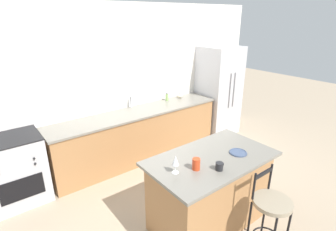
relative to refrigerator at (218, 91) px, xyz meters
name	(u,v)px	position (x,y,z in m)	size (l,w,h in m)	color
ground_plane	(150,165)	(-2.01, -0.32, -0.95)	(18.00, 18.00, 0.00)	tan
wall_back	(127,83)	(-2.01, 0.38, 0.40)	(6.00, 0.07, 2.70)	silver
back_counter	(138,134)	(-2.01, 0.06, -0.49)	(3.16, 0.68, 0.91)	#A87547
sink_faucet	(131,101)	(-2.01, 0.26, 0.10)	(0.02, 0.13, 0.22)	#ADAFB5
kitchen_island	(210,190)	(-2.17, -1.89, -0.47)	(1.53, 0.87, 0.94)	#A87547
refrigerator	(218,91)	(0.00, 0.00, 0.00)	(0.79, 0.75, 1.90)	#BCBCC1
oven_range	(16,170)	(-3.99, 0.04, -0.46)	(0.74, 0.66, 0.98)	#B7B7BC
bar_stool_near	(270,211)	(-2.01, -2.61, -0.38)	(0.40, 0.40, 1.01)	black
dinner_plate	(238,152)	(-1.86, -2.02, 0.00)	(0.21, 0.21, 0.02)	#425170
wine_glass	(175,161)	(-2.71, -1.88, 0.13)	(0.08, 0.08, 0.20)	white
coffee_mug	(219,166)	(-2.31, -2.12, 0.04)	(0.11, 0.08, 0.09)	#232326
tumbler_cup	(196,164)	(-2.50, -1.97, 0.06)	(0.09, 0.09, 0.13)	red
pumpkin_decoration	(180,96)	(-0.91, 0.21, 0.01)	(0.11, 0.11, 0.11)	beige
soap_bottle	(167,97)	(-1.23, 0.22, 0.03)	(0.06, 0.06, 0.16)	#89B260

